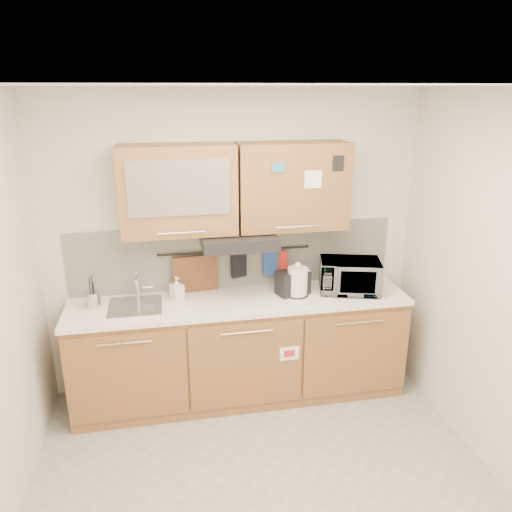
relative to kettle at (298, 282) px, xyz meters
name	(u,v)px	position (x,y,z in m)	size (l,w,h in m)	color
floor	(270,496)	(-0.49, -1.18, -1.04)	(3.20, 3.20, 0.00)	#9E9993
ceiling	(274,85)	(-0.49, -1.18, 1.56)	(3.20, 3.20, 0.00)	white
wall_back	(234,245)	(-0.49, 0.32, 0.26)	(3.20, 3.20, 0.00)	silver
base_cabinet	(241,354)	(-0.49, 0.01, -0.63)	(2.80, 0.64, 0.88)	#AE6B3D
countertop	(240,302)	(-0.49, 0.01, -0.14)	(2.82, 0.62, 0.04)	white
backsplash	(234,256)	(-0.49, 0.30, 0.16)	(2.80, 0.02, 0.56)	silver
upper_cabinets	(236,188)	(-0.49, 0.14, 0.79)	(1.82, 0.37, 0.70)	#AE6B3D
range_hood	(238,240)	(-0.49, 0.07, 0.38)	(0.60, 0.46, 0.10)	black
sink	(136,306)	(-1.34, 0.02, -0.11)	(0.42, 0.40, 0.26)	silver
utensil_rail	(235,251)	(-0.49, 0.27, 0.22)	(0.02, 0.02, 1.30)	black
utensil_crock	(93,299)	(-1.66, 0.07, -0.05)	(0.14, 0.14, 0.27)	#BDBCC1
kettle	(298,282)	(0.00, 0.00, 0.00)	(0.22, 0.21, 0.30)	silver
toaster	(293,282)	(-0.03, 0.04, -0.01)	(0.30, 0.23, 0.20)	black
microwave	(349,276)	(0.46, 0.01, 0.02)	(0.50, 0.34, 0.28)	#999999
soap_bottle	(177,289)	(-1.00, 0.09, -0.02)	(0.09, 0.09, 0.20)	#999999
cutting_board	(196,282)	(-0.83, 0.25, -0.03)	(0.38, 0.03, 0.47)	brown
oven_mitt	(270,263)	(-0.18, 0.25, 0.09)	(0.13, 0.03, 0.21)	navy
dark_pouch	(239,265)	(-0.46, 0.25, 0.09)	(0.14, 0.04, 0.21)	black
pot_holder	(281,260)	(-0.09, 0.25, 0.12)	(0.13, 0.02, 0.16)	red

